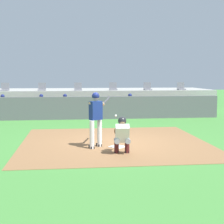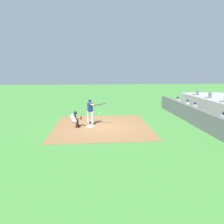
% 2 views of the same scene
% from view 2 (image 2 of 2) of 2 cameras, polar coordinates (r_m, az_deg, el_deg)
% --- Properties ---
extents(ground_plane, '(80.00, 80.00, 0.00)m').
position_cam_2_polar(ground_plane, '(13.68, -2.93, -4.15)').
color(ground_plane, '#428438').
extents(dirt_infield, '(6.40, 6.40, 0.01)m').
position_cam_2_polar(dirt_infield, '(13.68, -2.93, -4.13)').
color(dirt_infield, olive).
rests_on(dirt_infield, ground).
extents(home_plate, '(0.62, 0.62, 0.02)m').
position_cam_2_polar(home_plate, '(13.68, -6.29, -4.11)').
color(home_plate, white).
rests_on(home_plate, dirt_infield).
extents(batter_at_plate, '(0.82, 1.30, 1.80)m').
position_cam_2_polar(batter_at_plate, '(14.10, -6.18, 0.62)').
color(batter_at_plate, silver).
rests_on(batter_at_plate, ground).
extents(catcher_crouched, '(0.50, 1.98, 1.13)m').
position_cam_2_polar(catcher_crouched, '(13.58, -10.36, -1.80)').
color(catcher_crouched, gray).
rests_on(catcher_crouched, ground).
extents(dugout_wall, '(13.00, 0.30, 1.20)m').
position_cam_2_polar(dugout_wall, '(15.18, 22.38, -1.09)').
color(dugout_wall, '#59595E').
rests_on(dugout_wall, ground).
extents(dugout_bench, '(11.80, 0.44, 0.45)m').
position_cam_2_polar(dugout_bench, '(15.75, 25.51, -2.33)').
color(dugout_bench, olive).
rests_on(dugout_bench, ground).
extents(dugout_player_0, '(0.49, 0.70, 1.30)m').
position_cam_2_polar(dugout_player_0, '(20.15, 17.89, 2.49)').
color(dugout_player_0, '#939399').
rests_on(dugout_player_0, ground).
extents(dugout_player_1, '(0.49, 0.70, 1.30)m').
position_cam_2_polar(dugout_player_1, '(18.29, 20.34, 1.40)').
color(dugout_player_1, '#939399').
rests_on(dugout_player_1, ground).
extents(dugout_player_2, '(0.49, 0.70, 1.30)m').
position_cam_2_polar(dugout_player_2, '(17.15, 22.15, 0.59)').
color(dugout_player_2, '#939399').
rests_on(dugout_player_2, ground).
extents(dugout_player_3, '(0.49, 0.70, 1.30)m').
position_cam_2_polar(dugout_player_3, '(14.08, 28.79, -2.36)').
color(dugout_player_3, '#939399').
rests_on(dugout_player_3, ground).
extents(stadium_seat_0, '(0.46, 0.46, 0.48)m').
position_cam_2_polar(stadium_seat_0, '(21.10, 22.94, 4.88)').
color(stadium_seat_0, slate).
rests_on(stadium_seat_0, stands_platform).
extents(stadium_seat_1, '(0.46, 0.46, 0.48)m').
position_cam_2_polar(stadium_seat_1, '(19.22, 25.90, 4.02)').
color(stadium_seat_1, slate).
rests_on(stadium_seat_1, stands_platform).
extents(stadium_seat_2, '(0.46, 0.46, 0.48)m').
position_cam_2_polar(stadium_seat_2, '(17.41, 29.48, 2.96)').
color(stadium_seat_2, slate).
rests_on(stadium_seat_2, stands_platform).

